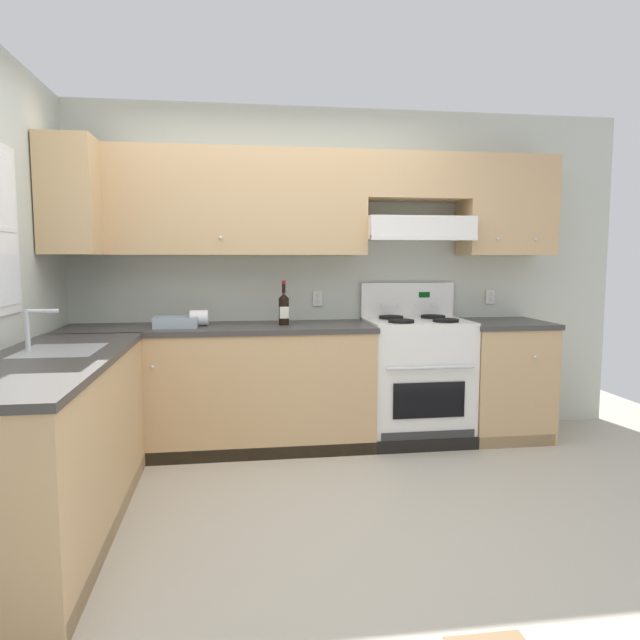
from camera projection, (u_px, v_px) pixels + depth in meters
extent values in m
plane|color=#B2AA99|center=(299.00, 519.00, 3.13)|extent=(7.04, 7.04, 0.00)
cube|color=beige|center=(333.00, 273.00, 4.66)|extent=(4.68, 0.12, 2.55)
cube|color=tan|center=(221.00, 203.00, 4.24)|extent=(2.13, 0.34, 0.76)
cube|color=tan|center=(507.00, 206.00, 4.56)|extent=(0.70, 0.34, 0.76)
cube|color=tan|center=(415.00, 177.00, 4.43)|extent=(0.80, 0.34, 0.34)
cube|color=white|center=(416.00, 229.00, 4.43)|extent=(0.80, 0.46, 0.17)
cube|color=white|center=(425.00, 238.00, 4.22)|extent=(0.80, 0.03, 0.04)
sphere|color=silver|center=(221.00, 238.00, 4.09)|extent=(0.02, 0.02, 0.02)
sphere|color=silver|center=(498.00, 239.00, 4.39)|extent=(0.02, 0.02, 0.02)
sphere|color=silver|center=(536.00, 239.00, 4.43)|extent=(0.02, 0.02, 0.02)
cube|color=silver|center=(318.00, 298.00, 4.59)|extent=(0.08, 0.01, 0.12)
cube|color=silver|center=(318.00, 296.00, 4.58)|extent=(0.03, 0.00, 0.03)
cube|color=silver|center=(318.00, 301.00, 4.59)|extent=(0.03, 0.00, 0.03)
cube|color=silver|center=(490.00, 297.00, 4.80)|extent=(0.08, 0.01, 0.12)
cube|color=silver|center=(491.00, 294.00, 4.79)|extent=(0.03, 0.00, 0.03)
cube|color=silver|center=(491.00, 299.00, 4.80)|extent=(0.03, 0.00, 0.03)
cube|color=tan|center=(75.00, 198.00, 3.93)|extent=(0.34, 0.64, 0.76)
cube|color=tan|center=(221.00, 390.00, 4.25)|extent=(2.19, 0.61, 0.87)
cube|color=#3D3A38|center=(220.00, 328.00, 4.20)|extent=(2.22, 0.63, 0.04)
cube|color=tan|center=(502.00, 381.00, 4.56)|extent=(0.62, 0.61, 0.87)
cube|color=#3D3A38|center=(504.00, 324.00, 4.52)|extent=(0.64, 0.63, 0.04)
cube|color=black|center=(321.00, 450.00, 4.12)|extent=(3.54, 0.06, 0.09)
sphere|color=silver|center=(152.00, 367.00, 3.85)|extent=(0.03, 0.03, 0.03)
sphere|color=silver|center=(535.00, 357.00, 4.24)|extent=(0.03, 0.03, 0.03)
cube|color=tan|center=(51.00, 452.00, 2.90)|extent=(0.61, 1.89, 0.87)
cube|color=#3D3A38|center=(46.00, 362.00, 2.86)|extent=(0.63, 1.91, 0.04)
cube|color=black|center=(111.00, 523.00, 2.99)|extent=(0.06, 1.85, 0.09)
cube|color=#999B9E|center=(60.00, 351.00, 3.09)|extent=(0.40, 0.48, 0.01)
cube|color=#28282B|center=(61.00, 364.00, 3.09)|extent=(0.34, 0.42, 0.14)
cylinder|color=silver|center=(27.00, 330.00, 3.05)|extent=(0.03, 0.03, 0.22)
cylinder|color=silver|center=(42.00, 311.00, 3.05)|extent=(0.16, 0.02, 0.02)
cube|color=white|center=(417.00, 381.00, 4.47)|extent=(0.76, 0.58, 0.91)
cube|color=black|center=(429.00, 400.00, 4.19)|extent=(0.53, 0.01, 0.26)
cylinder|color=silver|center=(431.00, 368.00, 4.14)|extent=(0.65, 0.02, 0.02)
cube|color=#333333|center=(428.00, 439.00, 4.22)|extent=(0.70, 0.01, 0.11)
cube|color=white|center=(418.00, 321.00, 4.42)|extent=(0.76, 0.58, 0.02)
cube|color=white|center=(407.00, 301.00, 4.67)|extent=(0.76, 0.04, 0.29)
cube|color=#053F0C|center=(424.00, 295.00, 4.67)|extent=(0.09, 0.01, 0.04)
cylinder|color=black|center=(401.00, 321.00, 4.25)|extent=(0.19, 0.19, 0.02)
cylinder|color=black|center=(401.00, 322.00, 4.26)|extent=(0.07, 0.07, 0.01)
cylinder|color=black|center=(446.00, 320.00, 4.30)|extent=(0.19, 0.19, 0.02)
cylinder|color=black|center=(446.00, 321.00, 4.30)|extent=(0.07, 0.07, 0.01)
cylinder|color=black|center=(391.00, 317.00, 4.53)|extent=(0.19, 0.19, 0.02)
cylinder|color=black|center=(391.00, 318.00, 4.53)|extent=(0.07, 0.07, 0.01)
cylinder|color=black|center=(433.00, 317.00, 4.58)|extent=(0.19, 0.19, 0.02)
cylinder|color=black|center=(433.00, 317.00, 4.58)|extent=(0.07, 0.07, 0.01)
cylinder|color=white|center=(383.00, 304.00, 4.63)|extent=(0.04, 0.02, 0.04)
cylinder|color=white|center=(400.00, 304.00, 4.65)|extent=(0.04, 0.02, 0.04)
cylinder|color=white|center=(417.00, 304.00, 4.67)|extent=(0.04, 0.02, 0.04)
cylinder|color=white|center=(434.00, 304.00, 4.69)|extent=(0.04, 0.02, 0.04)
cylinder|color=black|center=(284.00, 312.00, 4.26)|extent=(0.08, 0.08, 0.20)
cone|color=black|center=(284.00, 296.00, 4.24)|extent=(0.08, 0.08, 0.04)
cylinder|color=black|center=(284.00, 287.00, 4.24)|extent=(0.03, 0.03, 0.09)
cylinder|color=maroon|center=(284.00, 282.00, 4.23)|extent=(0.03, 0.03, 0.02)
cube|color=silver|center=(284.00, 313.00, 4.22)|extent=(0.07, 0.00, 0.09)
cube|color=#9EADB7|center=(176.00, 326.00, 4.11)|extent=(0.24, 0.17, 0.02)
cube|color=#9EADB7|center=(175.00, 324.00, 4.01)|extent=(0.30, 0.01, 0.07)
cube|color=#9EADB7|center=(177.00, 321.00, 4.21)|extent=(0.30, 0.01, 0.07)
cube|color=#9EADB7|center=(155.00, 322.00, 4.09)|extent=(0.01, 0.18, 0.07)
cube|color=#9EADB7|center=(197.00, 322.00, 4.13)|extent=(0.01, 0.18, 0.07)
cylinder|color=white|center=(199.00, 318.00, 4.20)|extent=(0.13, 0.11, 0.11)
cylinder|color=#9E7A51|center=(190.00, 318.00, 4.19)|extent=(0.01, 0.04, 0.04)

